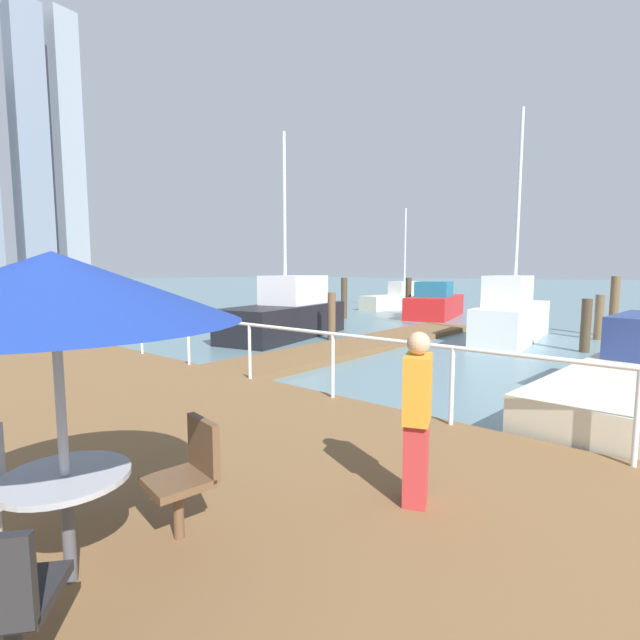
% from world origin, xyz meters
% --- Properties ---
extents(ground_plane, '(300.00, 300.00, 0.00)m').
position_xyz_m(ground_plane, '(0.00, 20.00, 0.00)').
color(ground_plane, slate).
extents(floating_dock, '(13.24, 2.00, 0.18)m').
position_xyz_m(floating_dock, '(3.12, 10.57, 0.09)').
color(floating_dock, brown).
rests_on(floating_dock, ground_plane).
extents(boardwalk_railing, '(0.06, 24.54, 1.08)m').
position_xyz_m(boardwalk_railing, '(-3.15, 6.75, 1.26)').
color(boardwalk_railing, white).
rests_on(boardwalk_railing, boardwalk).
extents(dock_piling_0, '(0.31, 0.31, 2.29)m').
position_xyz_m(dock_piling_0, '(11.28, 4.71, 1.14)').
color(dock_piling_0, brown).
rests_on(dock_piling_0, ground_plane).
extents(dock_piling_1, '(0.32, 0.32, 2.14)m').
position_xyz_m(dock_piling_1, '(10.06, 16.52, 1.07)').
color(dock_piling_1, '#473826').
rests_on(dock_piling_1, ground_plane).
extents(dock_piling_2, '(0.34, 0.34, 2.10)m').
position_xyz_m(dock_piling_2, '(13.99, 14.93, 1.05)').
color(dock_piling_2, '#473826').
rests_on(dock_piling_2, ground_plane).
extents(dock_piling_3, '(0.29, 0.29, 1.71)m').
position_xyz_m(dock_piling_3, '(3.74, 12.30, 0.86)').
color(dock_piling_3, brown).
rests_on(dock_piling_3, ground_plane).
extents(dock_piling_4, '(0.30, 0.30, 1.63)m').
position_xyz_m(dock_piling_4, '(10.05, 4.99, 0.81)').
color(dock_piling_4, brown).
rests_on(dock_piling_4, ground_plane).
extents(dock_piling_5, '(0.29, 0.29, 1.64)m').
position_xyz_m(dock_piling_5, '(6.82, 4.85, 0.82)').
color(dock_piling_5, '#473826').
rests_on(dock_piling_5, ground_plane).
extents(moored_boat_2, '(5.93, 3.35, 1.93)m').
position_xyz_m(moored_boat_2, '(13.84, 13.21, 0.73)').
color(moored_boat_2, red).
rests_on(moored_boat_2, ground_plane).
extents(moored_boat_3, '(7.38, 2.58, 6.61)m').
position_xyz_m(moored_boat_3, '(18.15, 17.51, 0.68)').
color(moored_boat_3, beige).
rests_on(moored_boat_3, ground_plane).
extents(moored_boat_4, '(6.24, 2.07, 7.99)m').
position_xyz_m(moored_boat_4, '(7.60, 7.26, 0.89)').
color(moored_boat_4, white).
rests_on(moored_boat_4, ground_plane).
extents(moored_boat_5, '(6.20, 3.27, 7.45)m').
position_xyz_m(moored_boat_5, '(3.32, 14.10, 0.89)').
color(moored_boat_5, black).
rests_on(moored_boat_5, ground_plane).
extents(cafe_table_round, '(0.80, 0.80, 0.74)m').
position_xyz_m(cafe_table_round, '(-7.72, 5.33, 1.07)').
color(cafe_table_round, '#ADADB2').
rests_on(cafe_table_round, boardwalk).
extents(patio_umbrella, '(2.32, 2.32, 2.18)m').
position_xyz_m(patio_umbrella, '(-7.72, 5.33, 2.35)').
color(patio_umbrella, '#B2B2B7').
rests_on(patio_umbrella, boardwalk).
extents(cafe_chair_0, '(0.53, 0.51, 0.90)m').
position_xyz_m(cafe_chair_0, '(-6.89, 5.20, 0.93)').
color(cafe_chair_0, brown).
rests_on(cafe_chair_0, boardwalk).
extents(pedestrian_0, '(0.42, 0.34, 1.54)m').
position_xyz_m(pedestrian_0, '(-5.33, 4.07, 1.19)').
color(pedestrian_0, '#BF3333').
rests_on(pedestrian_0, boardwalk).
extents(skyline_tower_5, '(9.02, 10.91, 80.24)m').
position_xyz_m(skyline_tower_5, '(42.16, 159.71, 40.12)').
color(skyline_tower_5, slate).
rests_on(skyline_tower_5, ground_plane).
extents(skyline_tower_6, '(7.98, 7.44, 83.09)m').
position_xyz_m(skyline_tower_6, '(53.34, 160.78, 41.55)').
color(skyline_tower_6, '#8C939E').
rests_on(skyline_tower_6, ground_plane).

